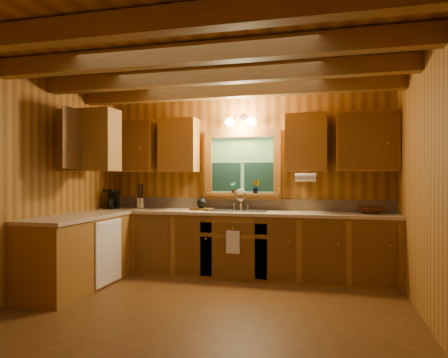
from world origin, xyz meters
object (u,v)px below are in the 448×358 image
sink (238,214)px  coffee_maker (112,199)px  wicker_basket (371,210)px  cutting_board (202,209)px

sink → coffee_maker: sink is taller
sink → coffee_maker: 1.93m
coffee_maker → wicker_basket: 3.66m
sink → wicker_basket: 1.75m
coffee_maker → wicker_basket: coffee_maker is taller
cutting_board → wicker_basket: size_ratio=0.83×
sink → cutting_board: size_ratio=2.81×
wicker_basket → sink: bearing=-177.9°
sink → coffee_maker: size_ratio=2.81×
coffee_maker → wicker_basket: size_ratio=0.83×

